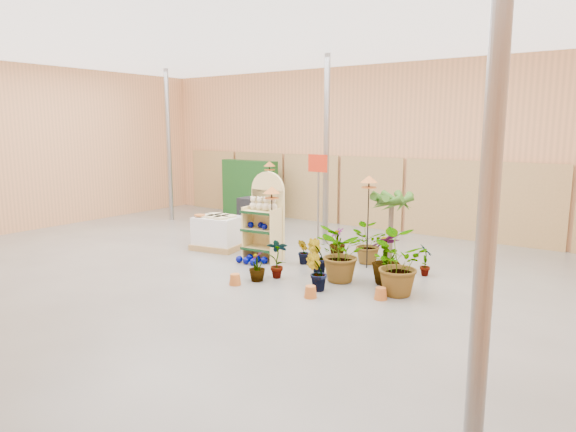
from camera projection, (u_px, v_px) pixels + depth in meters
name	position (u px, v px, depth m)	size (l,w,h in m)	color
room	(258.00, 158.00, 10.13)	(15.20, 12.10, 4.70)	slate
display_shelf	(266.00, 220.00, 10.97)	(0.84, 0.58, 1.89)	#E0C77E
teddy_bears	(264.00, 205.00, 10.83)	(0.70, 0.19, 0.30)	beige
gazing_balls_shelf	(263.00, 226.00, 10.91)	(0.70, 0.24, 0.13)	#000468
gazing_balls_floor	(252.00, 260.00, 10.75)	(0.63, 0.39, 0.15)	#000468
pallet_stack	(218.00, 233.00, 11.97)	(1.22, 1.07, 0.80)	#9D7948
charcoal_planters	(250.00, 217.00, 13.45)	(0.50, 0.50, 1.00)	black
trellis_stock	(250.00, 189.00, 15.97)	(2.00, 0.30, 1.80)	#154216
offer_sign	(318.00, 182.00, 11.84)	(0.50, 0.08, 2.20)	gray
bird_table_front	(272.00, 192.00, 10.41)	(0.34, 0.34, 1.64)	black
bird_table_right	(369.00, 182.00, 10.11)	(0.34, 0.34, 1.89)	black
bird_table_back	(270.00, 166.00, 14.51)	(0.34, 0.34, 1.86)	black
palm	(392.00, 199.00, 10.28)	(0.70, 0.70, 1.64)	brown
potted_plant_0	(278.00, 258.00, 9.67)	(0.40, 0.27, 0.77)	#2D5A17
potted_plant_1	(317.00, 256.00, 9.94)	(0.38, 0.31, 0.69)	#2D5A17
potted_plant_2	(342.00, 253.00, 9.39)	(0.97, 0.84, 1.08)	#2D5A17
potted_plant_3	(387.00, 259.00, 9.29)	(0.53, 0.53, 0.95)	#2D5A17
potted_plant_4	(426.00, 260.00, 9.80)	(0.33, 0.22, 0.63)	#2D5A17
potted_plant_5	(304.00, 252.00, 10.64)	(0.30, 0.24, 0.54)	#2D5A17
potted_plant_6	(366.00, 244.00, 10.71)	(0.75, 0.65, 0.83)	#2D5A17
potted_plant_7	(257.00, 266.00, 9.50)	(0.31, 0.31, 0.56)	#2D5A17
potted_plant_9	(316.00, 272.00, 8.93)	(0.37, 0.30, 0.67)	#2D5A17
potted_plant_10	(395.00, 264.00, 8.67)	(0.98, 0.85, 1.09)	#2D5A17
potted_plant_11	(337.00, 242.00, 11.32)	(0.35, 0.35, 0.63)	#2D5A17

